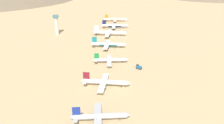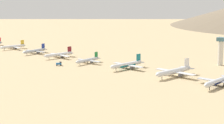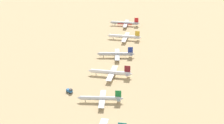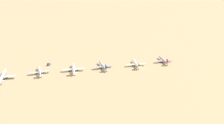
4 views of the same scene
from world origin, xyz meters
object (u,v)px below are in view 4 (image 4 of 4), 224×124
(parked_jet_1, at_px, (136,64))
(parked_jet_2, at_px, (103,66))
(parked_jet_5, at_px, (3,76))
(parked_jet_0, at_px, (164,60))
(parked_jet_3, at_px, (73,69))
(service_truck, at_px, (49,64))
(parked_jet_4, at_px, (39,71))

(parked_jet_1, bearing_deg, parked_jet_2, 78.33)
(parked_jet_5, bearing_deg, parked_jet_2, -96.26)
(parked_jet_2, height_order, parked_jet_5, parked_jet_5)
(parked_jet_0, distance_m, parked_jet_1, 45.58)
(parked_jet_3, bearing_deg, parked_jet_1, -99.73)
(parked_jet_3, bearing_deg, parked_jet_0, -97.46)
(parked_jet_2, xyz_separation_m, service_truck, (38.12, 71.55, -1.41))
(parked_jet_3, bearing_deg, parked_jet_2, -97.49)
(parked_jet_4, xyz_separation_m, parked_jet_5, (1.37, 46.80, 0.70))
(parked_jet_1, xyz_separation_m, parked_jet_4, (23.14, 134.66, -0.08))
(parked_jet_1, relative_size, service_truck, 6.53)
(parked_jet_5, relative_size, service_truck, 7.78)
(parked_jet_4, bearing_deg, parked_jet_0, -98.05)
(parked_jet_3, height_order, parked_jet_4, parked_jet_3)
(parked_jet_4, relative_size, parked_jet_5, 0.82)
(parked_jet_1, relative_size, parked_jet_2, 1.00)
(parked_jet_1, height_order, parked_jet_3, parked_jet_3)
(parked_jet_4, height_order, service_truck, parked_jet_4)
(parked_jet_0, distance_m, parked_jet_4, 181.97)
(parked_jet_5, bearing_deg, service_truck, -69.43)
(parked_jet_5, distance_m, service_truck, 66.69)
(parked_jet_1, distance_m, service_truck, 128.34)
(parked_jet_0, xyz_separation_m, parked_jet_3, (17.66, 134.86, 0.41))
(parked_jet_0, height_order, service_truck, parked_jet_0)
(parked_jet_1, relative_size, parked_jet_4, 1.02)
(parked_jet_3, distance_m, service_truck, 44.15)
(parked_jet_5, height_order, service_truck, parked_jet_5)
(parked_jet_0, xyz_separation_m, parked_jet_1, (2.35, 45.52, 0.16))
(parked_jet_2, relative_size, service_truck, 6.56)
(parked_jet_4, distance_m, service_truck, 29.32)
(service_truck, bearing_deg, parked_jet_2, -118.05)
(parked_jet_1, bearing_deg, parked_jet_0, -92.95)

